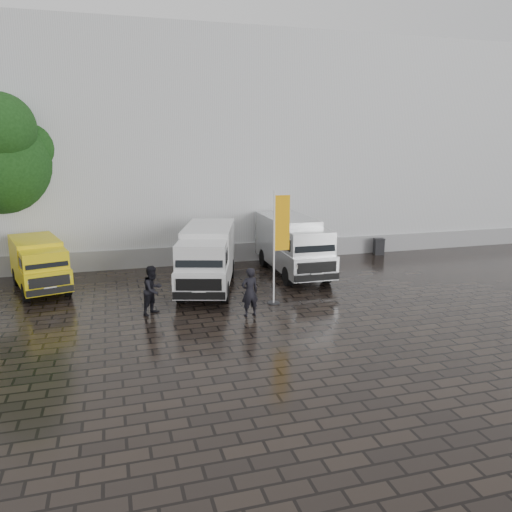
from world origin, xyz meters
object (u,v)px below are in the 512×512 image
Objects in this scene: van_silver at (293,247)px; van_yellow at (39,265)px; van_white at (207,259)px; flagpole at (278,242)px; wheelie_bin at (379,246)px; person_front at (250,292)px; person_tent at (153,290)px.

van_yellow is at bearing 178.73° from van_silver.
van_yellow is 7.27m from van_white.
flagpole reaches higher than wheelie_bin.
flagpole is 2.44m from person_front.
wheelie_bin is 15.00m from person_tent.
flagpole is 5.11m from person_tent.
van_silver is at bearing -133.55° from person_front.
van_silver is 6.51m from person_front.
van_white is at bearing -161.98° from van_silver.
wheelie_bin is (8.46, 6.93, -2.00)m from flagpole.
van_silver is at bearing 33.80° from van_white.
van_yellow is 5.02× the size of wheelie_bin.
person_tent is at bearing -138.66° from wheelie_bin.
van_yellow is 17.94m from wheelie_bin.
van_yellow is at bearing 153.37° from flagpole.
flagpole is 2.45× the size of person_front.
van_white is 11.54m from wheelie_bin.
flagpole is (-2.18, -4.21, 1.12)m from van_silver.
van_white is 3.31× the size of person_tent.
wheelie_bin is at bearing 39.33° from flagpole.
van_white is at bearing -30.18° from van_yellow.
van_white is 3.83m from flagpole.
person_front reaches higher than wheelie_bin.
van_yellow reaches higher than person_front.
van_silver is 8.19m from person_tent.
van_white is 1.37× the size of flagpole.
person_front is 3.60m from person_tent.
van_silver is 1.39× the size of flagpole.
van_white is 4.10m from person_front.
wheelie_bin is (10.76, 4.08, -0.86)m from van_white.
van_yellow is at bearing -158.66° from wheelie_bin.
person_tent is (4.45, -4.60, -0.16)m from van_yellow.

